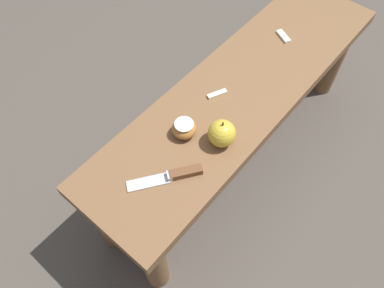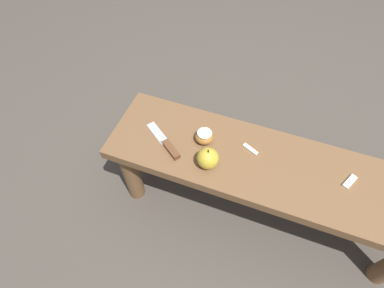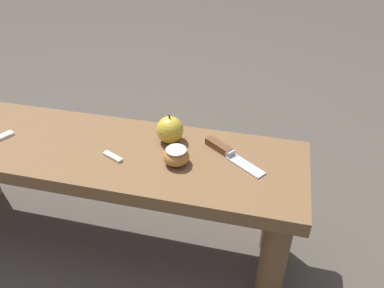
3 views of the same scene
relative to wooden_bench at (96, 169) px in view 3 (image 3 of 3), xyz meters
name	(u,v)px [view 3 (image 3 of 3)]	position (x,y,z in m)	size (l,w,h in m)	color
ground_plane	(109,240)	(0.00, 0.00, -0.31)	(8.00, 8.00, 0.00)	#4C443D
wooden_bench	(96,169)	(0.00, 0.00, 0.00)	(1.18, 0.32, 0.39)	brown
knife	(226,151)	(-0.37, -0.05, 0.09)	(0.18, 0.14, 0.02)	#B7BABF
apple_whole	(170,130)	(-0.21, -0.07, 0.12)	(0.08, 0.08, 0.09)	gold
apple_cut	(176,156)	(-0.25, 0.02, 0.11)	(0.07, 0.07, 0.04)	#B27233
apple_slice_near_knife	(2,137)	(0.26, 0.02, 0.09)	(0.05, 0.07, 0.01)	white
apple_slice_center	(113,157)	(-0.08, 0.04, 0.09)	(0.06, 0.04, 0.01)	white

